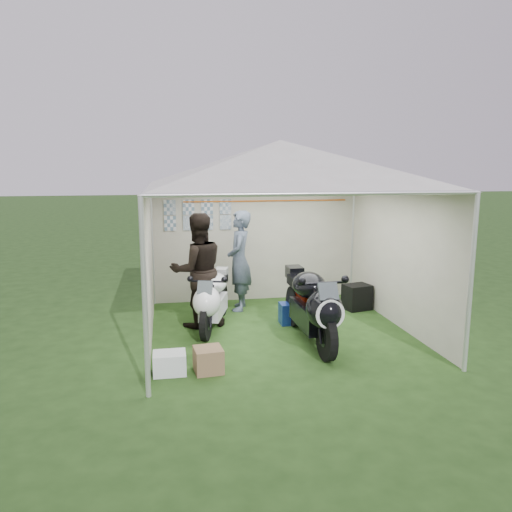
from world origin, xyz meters
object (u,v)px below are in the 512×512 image
(canopy_tent, at_px, (280,169))
(equipment_box, at_px, (357,297))
(motorcycle_white, at_px, (213,298))
(person_dark_jacket, at_px, (198,270))
(person_blue_jacket, at_px, (239,261))
(paddock_stand, at_px, (294,313))
(crate_0, at_px, (170,363))
(motorcycle_black, at_px, (312,304))
(crate_1, at_px, (208,360))

(canopy_tent, xyz_separation_m, equipment_box, (1.70, 0.91, -2.34))
(motorcycle_white, xyz_separation_m, person_dark_jacket, (-0.22, 0.20, 0.42))
(motorcycle_white, bearing_deg, person_blue_jacket, 76.62)
(canopy_tent, bearing_deg, person_dark_jacket, 159.58)
(paddock_stand, xyz_separation_m, crate_0, (-2.08, -1.72, -0.04))
(paddock_stand, relative_size, person_dark_jacket, 0.25)
(equipment_box, bearing_deg, motorcycle_black, -130.04)
(canopy_tent, height_order, paddock_stand, canopy_tent)
(equipment_box, bearing_deg, person_blue_jacket, 169.57)
(equipment_box, height_order, crate_0, equipment_box)
(motorcycle_white, relative_size, crate_1, 5.19)
(motorcycle_black, height_order, equipment_box, motorcycle_black)
(canopy_tent, distance_m, paddock_stand, 2.44)
(canopy_tent, height_order, person_blue_jacket, canopy_tent)
(paddock_stand, bearing_deg, motorcycle_white, -178.61)
(motorcycle_white, relative_size, motorcycle_black, 0.83)
(person_dark_jacket, xyz_separation_m, crate_1, (-0.01, -1.92, -0.78))
(paddock_stand, bearing_deg, crate_1, -132.27)
(equipment_box, bearing_deg, motorcycle_white, -166.81)
(motorcycle_white, height_order, paddock_stand, motorcycle_white)
(crate_0, bearing_deg, crate_1, -3.90)
(person_dark_jacket, bearing_deg, person_blue_jacket, -146.05)
(motorcycle_black, xyz_separation_m, crate_1, (-1.60, -0.75, -0.45))
(motorcycle_black, distance_m, person_dark_jacket, 2.00)
(canopy_tent, height_order, motorcycle_black, canopy_tent)
(person_dark_jacket, height_order, person_blue_jacket, person_dark_jacket)
(person_blue_jacket, bearing_deg, motorcycle_black, 33.93)
(canopy_tent, relative_size, crate_0, 13.68)
(equipment_box, xyz_separation_m, crate_1, (-2.96, -2.36, -0.07))
(canopy_tent, distance_m, person_dark_jacket, 2.11)
(person_dark_jacket, relative_size, crate_0, 4.53)
(canopy_tent, xyz_separation_m, person_blue_jacket, (-0.43, 1.30, -1.66))
(paddock_stand, distance_m, crate_1, 2.37)
(person_blue_jacket, relative_size, equipment_box, 3.95)
(equipment_box, relative_size, crate_0, 1.12)
(canopy_tent, xyz_separation_m, motorcycle_black, (0.35, -0.71, -1.97))
(person_dark_jacket, xyz_separation_m, crate_0, (-0.50, -1.88, -0.80))
(paddock_stand, bearing_deg, crate_0, -140.50)
(equipment_box, height_order, crate_1, equipment_box)
(paddock_stand, height_order, crate_1, paddock_stand)
(canopy_tent, bearing_deg, motorcycle_white, 165.49)
(equipment_box, distance_m, crate_1, 3.78)
(motorcycle_white, relative_size, person_blue_jacket, 1.00)
(canopy_tent, height_order, equipment_box, canopy_tent)
(crate_0, bearing_deg, canopy_tent, 39.03)
(person_dark_jacket, xyz_separation_m, person_blue_jacket, (0.81, 0.83, -0.02))
(motorcycle_black, relative_size, crate_0, 5.34)
(person_dark_jacket, distance_m, equipment_box, 3.06)
(canopy_tent, bearing_deg, person_blue_jacket, 108.44)
(equipment_box, xyz_separation_m, crate_0, (-3.45, -2.32, -0.09))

